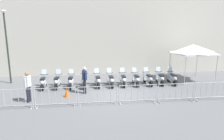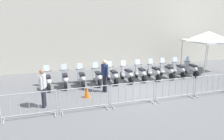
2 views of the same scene
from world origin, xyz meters
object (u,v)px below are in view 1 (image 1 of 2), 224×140
object	(u,v)px
motorcycle_0	(43,82)
traffic_cone	(67,92)
motorcycle_6	(123,80)
motorcycle_8	(148,79)
barrier_segment_0	(11,100)
canopy_tent	(193,49)
barrier_segment_3	(138,94)
barrier_segment_2	(98,96)
motorcycle_2	(71,81)
officer_mid_plaza	(85,78)
barrier_segment_5	(212,91)
motorcycle_7	(136,79)
motorcycle_1	(57,82)
motorcycle_3	(84,81)
officer_near_row_end	(28,85)
motorcycle_9	(160,78)
motorcycle_4	(98,81)
street_lamp	(6,40)
motorcycle_5	(111,80)
motorcycle_10	(172,78)
barrier_segment_1	(56,98)

from	to	relation	value
motorcycle_0	traffic_cone	xyz separation A→B (m)	(1.74, -2.02, -0.18)
motorcycle_6	motorcycle_8	xyz separation A→B (m)	(1.89, -0.06, 0.00)
barrier_segment_0	canopy_tent	size ratio (longest dim) A/B	0.73
barrier_segment_0	barrier_segment_3	bearing A→B (deg)	-1.75
barrier_segment_2	barrier_segment_3	xyz separation A→B (m)	(2.20, -0.07, 0.00)
motorcycle_2	officer_mid_plaza	bearing A→B (deg)	-56.26
barrier_segment_0	barrier_segment_5	bearing A→B (deg)	-1.75
motorcycle_2	motorcycle_7	distance (m)	4.70
motorcycle_1	canopy_tent	xyz separation A→B (m)	(10.49, 0.57, 2.06)
motorcycle_7	barrier_segment_3	world-z (taller)	motorcycle_7
motorcycle_2	officer_mid_plaza	world-z (taller)	officer_mid_plaza
motorcycle_3	officer_near_row_end	distance (m)	3.99
motorcycle_1	barrier_segment_3	distance (m)	6.04
motorcycle_6	officer_near_row_end	world-z (taller)	officer_near_row_end
motorcycle_9	traffic_cone	bearing A→B (deg)	-164.94
motorcycle_8	motorcycle_4	bearing A→B (deg)	178.68
motorcycle_2	barrier_segment_5	world-z (taller)	motorcycle_2
street_lamp	canopy_tent	size ratio (longest dim) A/B	1.87
barrier_segment_5	motorcycle_3	bearing A→B (deg)	152.77
motorcycle_7	officer_near_row_end	xyz separation A→B (m)	(-6.89, -2.32, 0.53)
canopy_tent	motorcycle_5	bearing A→B (deg)	-173.53
motorcycle_0	motorcycle_4	size ratio (longest dim) A/B	1.00
traffic_cone	barrier_segment_2	bearing A→B (deg)	-43.10
motorcycle_7	motorcycle_9	xyz separation A→B (m)	(1.88, -0.00, 0.00)
motorcycle_3	officer_near_row_end	size ratio (longest dim) A/B	1.00
motorcycle_9	motorcycle_3	bearing A→B (deg)	179.05
motorcycle_0	barrier_segment_2	size ratio (longest dim) A/B	0.82
motorcycle_7	motorcycle_10	bearing A→B (deg)	-1.71
motorcycle_4	motorcycle_5	world-z (taller)	same
motorcycle_1	motorcycle_4	world-z (taller)	same
motorcycle_8	barrier_segment_2	size ratio (longest dim) A/B	0.82
officer_mid_plaza	motorcycle_2	bearing A→B (deg)	123.74
motorcycle_6	barrier_segment_0	xyz separation A→B (m)	(-6.53, -3.36, 0.07)
barrier_segment_1	canopy_tent	xyz separation A→B (m)	(10.13, 4.18, 1.99)
barrier_segment_1	barrier_segment_3	xyz separation A→B (m)	(4.39, -0.13, 0.00)
traffic_cone	barrier_segment_3	bearing A→B (deg)	-23.36
barrier_segment_5	street_lamp	xyz separation A→B (m)	(-12.84, 5.71, 2.78)
barrier_segment_2	canopy_tent	world-z (taller)	canopy_tent
motorcycle_7	barrier_segment_3	xyz separation A→B (m)	(-0.89, -3.51, 0.07)
motorcycle_2	barrier_segment_0	xyz separation A→B (m)	(-2.78, -3.46, 0.07)
motorcycle_9	barrier_segment_2	bearing A→B (deg)	-145.25
barrier_segment_3	officer_mid_plaza	world-z (taller)	officer_mid_plaza
barrier_segment_3	barrier_segment_5	bearing A→B (deg)	-1.75
motorcycle_3	motorcycle_8	distance (m)	4.71
motorcycle_2	canopy_tent	bearing A→B (deg)	3.92
canopy_tent	motorcycle_9	bearing A→B (deg)	-164.89
motorcycle_4	barrier_segment_5	size ratio (longest dim) A/B	0.82
motorcycle_8	barrier_segment_3	bearing A→B (deg)	-117.63
motorcycle_0	barrier_segment_3	xyz separation A→B (m)	(5.68, -3.72, 0.07)
motorcycle_0	motorcycle_2	distance (m)	1.87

